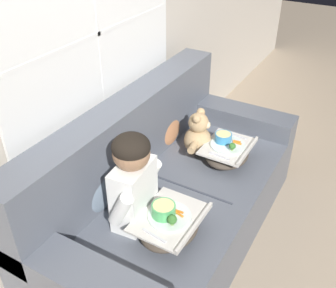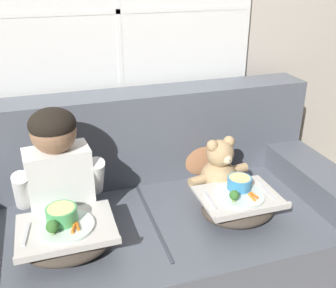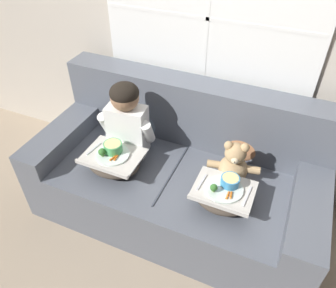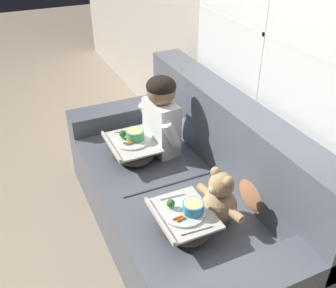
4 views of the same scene
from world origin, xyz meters
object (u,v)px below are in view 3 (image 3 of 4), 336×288
throw_pillow_behind_teddy (243,141)px  lap_tray_child (113,160)px  couch (178,174)px  throw_pillow_behind_child (143,115)px  child_figure (126,116)px  teddy_bear (234,165)px  lap_tray_teddy (223,195)px

throw_pillow_behind_teddy → lap_tray_child: (-0.78, -0.46, -0.08)m
couch → throw_pillow_behind_child: (-0.39, 0.23, 0.28)m
throw_pillow_behind_child → lap_tray_child: throw_pillow_behind_child is taller
throw_pillow_behind_teddy → child_figure: size_ratio=0.59×
teddy_bear → lap_tray_child: 0.81m
throw_pillow_behind_teddy → throw_pillow_behind_child: bearing=180.0°
teddy_bear → lap_tray_teddy: 0.22m
couch → throw_pillow_behind_child: 0.53m
throw_pillow_behind_child → lap_tray_teddy: (0.78, -0.46, -0.09)m
couch → teddy_bear: size_ratio=5.76×
throw_pillow_behind_child → teddy_bear: throw_pillow_behind_child is taller
lap_tray_teddy → teddy_bear: bearing=90.0°
child_figure → lap_tray_child: child_figure is taller
child_figure → throw_pillow_behind_child: bearing=90.0°
teddy_bear → couch: bearing=177.4°
lap_tray_child → lap_tray_teddy: bearing=0.0°
throw_pillow_behind_child → throw_pillow_behind_teddy: size_ratio=1.06×
child_figure → lap_tray_child: bearing=-90.4°
teddy_bear → lap_tray_teddy: size_ratio=0.95×
throw_pillow_behind_child → lap_tray_teddy: throw_pillow_behind_child is taller
couch → child_figure: bearing=-177.9°
throw_pillow_behind_child → throw_pillow_behind_teddy: 0.78m
couch → child_figure: size_ratio=3.58×
child_figure → lap_tray_teddy: size_ratio=1.53×
throw_pillow_behind_child → throw_pillow_behind_teddy: (0.78, 0.00, 0.00)m
throw_pillow_behind_child → teddy_bear: size_ratio=1.00×
lap_tray_child → couch: bearing=30.9°
couch → lap_tray_teddy: bearing=-30.9°
throw_pillow_behind_teddy → lap_tray_child: bearing=-149.4°
throw_pillow_behind_child → lap_tray_child: size_ratio=0.88×
teddy_bear → lap_tray_child: (-0.78, -0.22, -0.06)m
couch → teddy_bear: couch is taller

